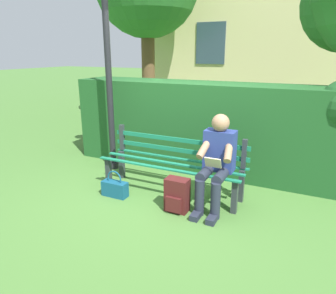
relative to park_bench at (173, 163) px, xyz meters
name	(u,v)px	position (x,y,z in m)	size (l,w,h in m)	color
ground	(171,193)	(0.00, 0.07, -0.43)	(60.00, 60.00, 0.00)	#477533
park_bench	(173,163)	(0.00, 0.00, 0.00)	(2.03, 0.50, 0.84)	#2D3338
person_seated	(216,160)	(-0.67, 0.17, 0.20)	(0.44, 0.73, 1.18)	navy
hedge_backdrop	(229,127)	(-0.48, -1.08, 0.33)	(5.28, 0.87, 1.58)	#1E5123
backpack	(177,195)	(-0.28, 0.50, -0.22)	(0.29, 0.25, 0.43)	#4C1919
handbag	(115,188)	(0.65, 0.49, -0.31)	(0.36, 0.15, 0.37)	navy
lamp_post	(107,37)	(1.32, -0.40, 1.69)	(0.30, 0.30, 3.22)	black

